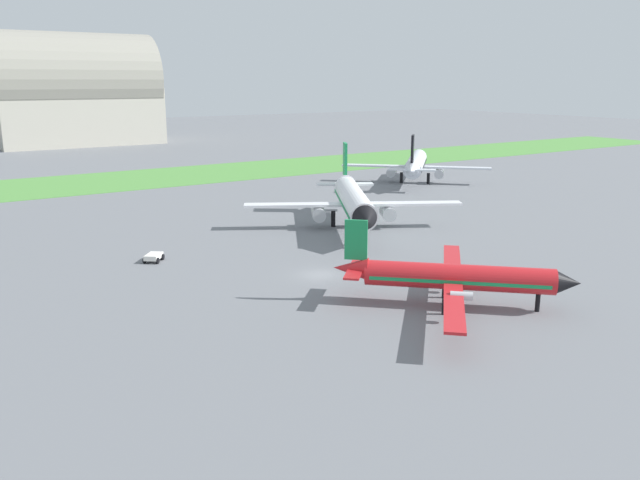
% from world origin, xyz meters
% --- Properties ---
extents(ground_plane, '(600.00, 600.00, 0.00)m').
position_xyz_m(ground_plane, '(0.00, 0.00, 0.00)').
color(ground_plane, slate).
extents(grass_taxiway_strip, '(360.00, 28.00, 0.08)m').
position_xyz_m(grass_taxiway_strip, '(0.00, 79.08, 0.04)').
color(grass_taxiway_strip, '#549342').
rests_on(grass_taxiway_strip, ground_plane).
extents(airplane_midfield_jet, '(27.65, 27.62, 10.82)m').
position_xyz_m(airplane_midfield_jet, '(16.55, 16.56, 3.90)').
color(airplane_midfield_jet, white).
rests_on(airplane_midfield_jet, ground_plane).
extents(airplane_parked_jet_far, '(23.56, 23.68, 10.58)m').
position_xyz_m(airplane_parked_jet_far, '(51.56, 43.24, 3.81)').
color(airplane_parked_jet_far, silver).
rests_on(airplane_parked_jet_far, ground_plane).
extents(airplane_foreground_turboprop, '(19.18, 19.89, 7.79)m').
position_xyz_m(airplane_foreground_turboprop, '(4.77, -15.04, 2.85)').
color(airplane_foreground_turboprop, red).
rests_on(airplane_foreground_turboprop, ground_plane).
extents(baggage_cart_near_gate, '(2.87, 2.95, 0.90)m').
position_xyz_m(baggage_cart_near_gate, '(-13.05, 14.87, 0.57)').
color(baggage_cart_near_gate, white).
rests_on(baggage_cart_near_gate, ground_plane).
extents(hangar_distant, '(49.25, 29.12, 35.05)m').
position_xyz_m(hangar_distant, '(15.10, 165.32, 16.30)').
color(hangar_distant, '#B2AD9E').
rests_on(hangar_distant, ground_plane).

